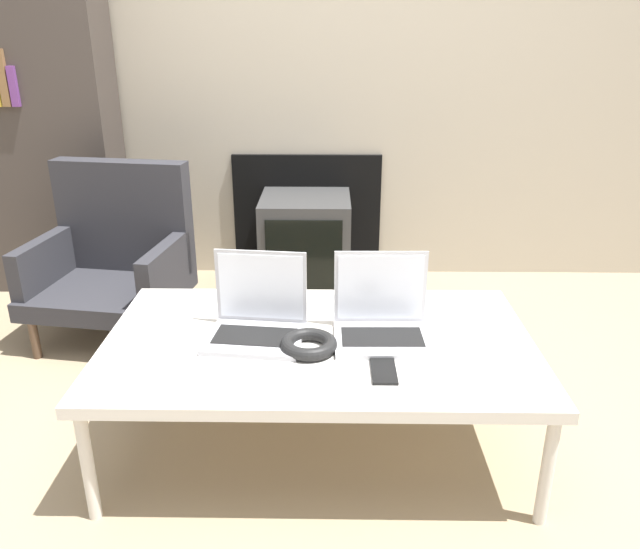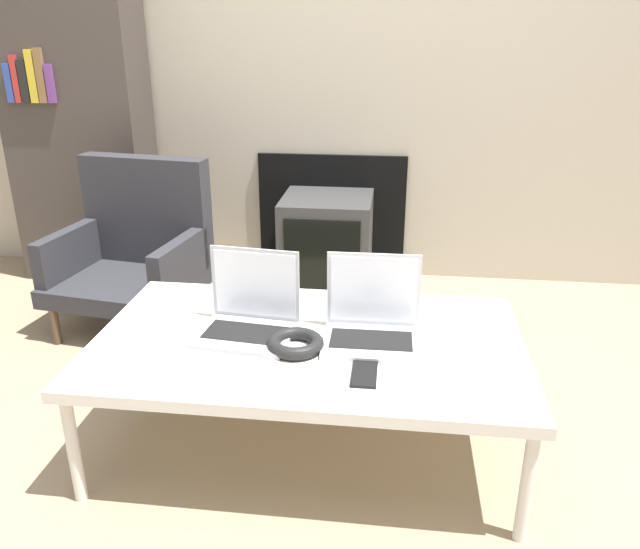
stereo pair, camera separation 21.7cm
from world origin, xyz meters
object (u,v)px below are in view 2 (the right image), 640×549
(headphones, at_px, (295,343))
(armchair, at_px, (137,247))
(laptop_left, at_px, (249,314))
(laptop_right, at_px, (372,321))
(phone, at_px, (364,373))
(tv, at_px, (327,244))

(headphones, height_order, armchair, armchair)
(laptop_left, height_order, armchair, armchair)
(armchair, bearing_deg, laptop_left, -40.79)
(laptop_right, bearing_deg, phone, -93.13)
(headphones, xyz_separation_m, armchair, (-0.88, 0.93, -0.05))
(tv, bearing_deg, laptop_right, -77.51)
(laptop_left, xyz_separation_m, laptop_right, (0.39, 0.00, 0.00))
(laptop_left, distance_m, phone, 0.44)
(phone, height_order, tv, tv)
(laptop_left, bearing_deg, headphones, -25.86)
(headphones, distance_m, phone, 0.25)
(laptop_right, bearing_deg, tv, 101.67)
(laptop_left, bearing_deg, laptop_right, 6.07)
(headphones, bearing_deg, phone, -29.54)
(tv, height_order, armchair, armchair)
(laptop_right, height_order, armchair, armchair)
(laptop_left, height_order, phone, laptop_left)
(laptop_right, height_order, headphones, laptop_right)
(phone, bearing_deg, armchair, 136.16)
(phone, height_order, armchair, armchair)
(phone, xyz_separation_m, tv, (-0.28, 1.50, -0.14))
(laptop_left, xyz_separation_m, tv, (0.10, 1.28, -0.20))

